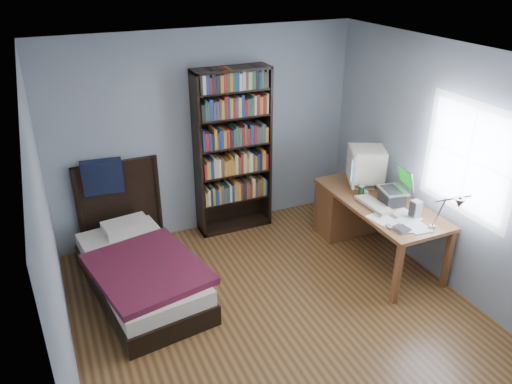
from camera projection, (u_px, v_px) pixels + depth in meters
room at (289, 208)px, 4.32m from camera, size 4.20×4.24×2.50m
desk at (354, 208)px, 6.11m from camera, size 0.75×1.69×0.73m
crt_monitor at (365, 165)px, 5.83m from camera, size 0.56×0.52×0.48m
laptop at (394, 194)px, 5.50m from camera, size 0.38×0.37×0.40m
desk_lamp at (455, 205)px, 4.53m from camera, size 0.21×0.47×0.55m
keyboard at (374, 205)px, 5.47m from camera, size 0.21×0.49×0.05m
speaker at (416, 209)px, 5.22m from camera, size 0.10×0.10×0.19m
soda_can at (361, 191)px, 5.68m from camera, size 0.06×0.06×0.12m
mouse at (365, 191)px, 5.77m from camera, size 0.07×0.12×0.04m
phone_silver at (379, 215)px, 5.26m from camera, size 0.06×0.11×0.02m
phone_grey at (389, 227)px, 5.05m from camera, size 0.07×0.09×0.02m
external_drive at (402, 230)px, 4.99m from camera, size 0.14×0.14×0.03m
bookshelf at (233, 152)px, 6.10m from camera, size 0.93×0.30×2.07m
bed at (139, 265)px, 5.27m from camera, size 1.21×2.05×1.16m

